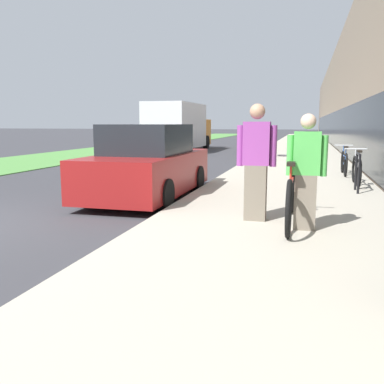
# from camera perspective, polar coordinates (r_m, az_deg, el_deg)

# --- Properties ---
(sidewalk_slab) EXTENTS (4.01, 70.00, 0.14)m
(sidewalk_slab) POSITION_cam_1_polar(r_m,az_deg,el_deg) (26.20, 14.21, 5.51)
(sidewalk_slab) COLOR #B2AA99
(sidewalk_slab) RESTS_ON ground
(lawn_strip) EXTENTS (4.62, 70.00, 0.03)m
(lawn_strip) POSITION_cam_1_polar(r_m,az_deg,el_deg) (32.26, -5.75, 6.28)
(lawn_strip) COLOR #518E42
(lawn_strip) RESTS_ON ground
(tandem_bicycle) EXTENTS (0.52, 2.44, 0.97)m
(tandem_bicycle) POSITION_cam_1_polar(r_m,az_deg,el_deg) (6.44, 13.07, -0.58)
(tandem_bicycle) COLOR black
(tandem_bicycle) RESTS_ON sidewalk_slab
(person_rider) EXTENTS (0.54, 0.21, 1.60)m
(person_rider) POSITION_cam_1_polar(r_m,az_deg,el_deg) (6.09, 14.99, 2.57)
(person_rider) COLOR #756B5B
(person_rider) RESTS_ON sidewalk_slab
(person_bystander) EXTENTS (0.60, 0.23, 1.76)m
(person_bystander) POSITION_cam_1_polar(r_m,az_deg,el_deg) (6.53, 8.56, 3.90)
(person_bystander) COLOR #756B5B
(person_bystander) RESTS_ON sidewalk_slab
(bike_rack_hoop) EXTENTS (0.05, 0.60, 0.84)m
(bike_rack_hoop) POSITION_cam_1_polar(r_m,az_deg,el_deg) (9.88, 21.23, 2.98)
(bike_rack_hoop) COLOR black
(bike_rack_hoop) RESTS_ON sidewalk_slab
(cruiser_bike_nearest) EXTENTS (0.52, 1.66, 0.86)m
(cruiser_bike_nearest) POSITION_cam_1_polar(r_m,az_deg,el_deg) (10.98, 21.10, 2.77)
(cruiser_bike_nearest) COLOR black
(cruiser_bike_nearest) RESTS_ON sidewalk_slab
(cruiser_bike_middle) EXTENTS (0.52, 1.74, 0.84)m
(cruiser_bike_middle) POSITION_cam_1_polar(r_m,az_deg,el_deg) (13.11, 19.63, 3.76)
(cruiser_bike_middle) COLOR black
(cruiser_bike_middle) RESTS_ON sidewalk_slab
(parked_sedan_curbside) EXTENTS (1.79, 4.09, 1.58)m
(parked_sedan_curbside) POSITION_cam_1_polar(r_m,az_deg,el_deg) (9.26, -5.90, 3.59)
(parked_sedan_curbside) COLOR maroon
(parked_sedan_curbside) RESTS_ON ground
(moving_truck) EXTENTS (2.34, 7.18, 2.71)m
(moving_truck) POSITION_cam_1_polar(r_m,az_deg,el_deg) (25.06, -1.74, 8.63)
(moving_truck) COLOR orange
(moving_truck) RESTS_ON ground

